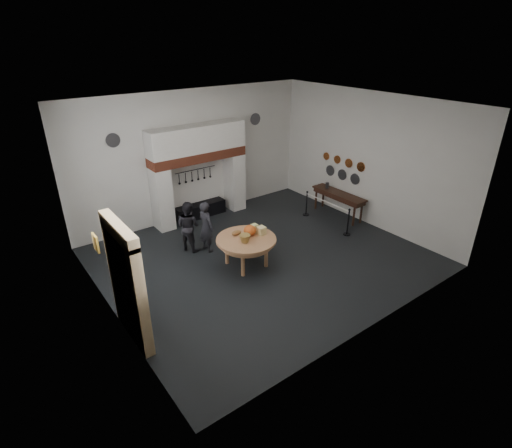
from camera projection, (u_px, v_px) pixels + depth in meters
floor at (262, 257)px, 12.11m from camera, size 9.00×8.00×0.02m
ceiling at (263, 105)px, 10.15m from camera, size 9.00×8.00×0.02m
wall_back at (193, 155)px, 14.01m from camera, size 9.00×0.02×4.50m
wall_front at (380, 243)px, 8.25m from camera, size 9.00×0.02×4.50m
wall_left at (99, 231)px, 8.70m from camera, size 0.02×8.00×4.50m
wall_right at (367, 160)px, 13.55m from camera, size 0.02×8.00×4.50m
chimney_pier_left at (162, 199)px, 13.48m from camera, size 0.55×0.70×2.15m
chimney_pier_right at (234, 181)px, 15.07m from camera, size 0.55×0.70×2.15m
hearth_brick_band at (198, 156)px, 13.73m from camera, size 3.50×0.72×0.32m
chimney_hood at (197, 138)px, 13.47m from camera, size 3.50×0.70×0.90m
iron_range at (201, 210)px, 14.68m from camera, size 1.90×0.45×0.50m
utensil_rail at (195, 170)px, 14.17m from camera, size 1.60×0.02×0.02m
door_recess at (124, 290)px, 8.44m from camera, size 0.04×1.10×2.50m
door_jamb_near at (141, 303)px, 7.96m from camera, size 0.22×0.30×2.60m
door_jamb_far at (116, 272)px, 8.97m from camera, size 0.22×0.30×2.60m
door_lintel at (118, 230)px, 7.87m from camera, size 0.22×1.70×0.30m
wall_plaque at (96, 243)px, 9.59m from camera, size 0.05×0.34×0.44m
work_table at (246, 239)px, 11.36m from camera, size 2.11×2.11×0.07m
pumpkin at (250, 230)px, 11.46m from camera, size 0.36×0.36×0.31m
cheese_block_big at (261, 231)px, 11.53m from camera, size 0.22×0.22×0.24m
cheese_block_small at (254, 228)px, 11.74m from camera, size 0.18×0.18×0.20m
wicker_basket at (245, 238)px, 11.11m from camera, size 0.39×0.39×0.22m
bread_loaf at (236, 233)px, 11.52m from camera, size 0.31×0.18×0.13m
visitor_near at (206, 227)px, 12.17m from camera, size 0.47×0.64×1.62m
visitor_far at (188, 226)px, 12.25m from camera, size 0.86×0.95×1.59m
side_table at (339, 194)px, 14.48m from camera, size 0.55×2.20×0.06m
pewter_jug at (327, 185)px, 14.86m from camera, size 0.12×0.12×0.22m
copper_pan_a at (361, 167)px, 13.81m from camera, size 0.03×0.34×0.34m
copper_pan_b at (349, 163)px, 14.20m from camera, size 0.03×0.32×0.32m
copper_pan_c at (337, 160)px, 14.60m from camera, size 0.03×0.30×0.30m
copper_pan_d at (326, 156)px, 14.99m from camera, size 0.03×0.28×0.28m
pewter_plate_left at (355, 179)px, 14.17m from camera, size 0.03×0.40×0.40m
pewter_plate_mid at (342, 175)px, 14.60m from camera, size 0.03×0.40×0.40m
pewter_plate_right at (330, 171)px, 15.03m from camera, size 0.03×0.40×0.40m
pewter_plate_back_left at (113, 140)px, 12.11m from camera, size 0.44×0.03×0.44m
pewter_plate_back_right at (255, 119)px, 15.02m from camera, size 0.44×0.03×0.44m
barrier_post_near at (348, 223)px, 13.26m from camera, size 0.05×0.05×0.90m
barrier_post_far at (307, 204)px, 14.70m from camera, size 0.05×0.05×0.90m
barrier_rope at (327, 202)px, 13.80m from camera, size 0.04×2.00×0.04m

